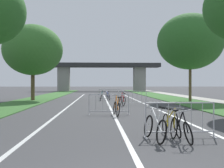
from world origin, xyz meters
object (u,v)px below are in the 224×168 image
tree_right_maple_mid (190,42)px  bicycle_black_0 (182,129)px  bicycle_orange_6 (117,108)px  tree_left_pine_far (33,50)px  crowd_barrier_second (109,105)px  bicycle_blue_2 (108,96)px  bicycle_red_5 (122,101)px  crowd_barrier_fourth (110,95)px  bicycle_teal_1 (101,97)px  bicycle_yellow_4 (169,124)px  bicycle_white_3 (155,128)px  crowd_barrier_nearest (180,120)px  crowd_barrier_third (132,98)px

tree_right_maple_mid → bicycle_black_0: tree_right_maple_mid is taller
bicycle_black_0 → bicycle_orange_6: (-1.37, 6.64, 0.02)m
tree_left_pine_far → crowd_barrier_second: size_ratio=3.36×
bicycle_blue_2 → bicycle_red_5: size_ratio=1.03×
crowd_barrier_fourth → bicycle_teal_1: 1.03m
tree_right_maple_mid → bicycle_yellow_4: bearing=-109.4°
tree_left_pine_far → bicycle_yellow_4: bearing=-66.4°
bicycle_white_3 → crowd_barrier_second: bearing=89.9°
tree_right_maple_mid → crowd_barrier_fourth: (-7.20, 1.88, -4.86)m
crowd_barrier_second → bicycle_blue_2: bearing=88.2°
bicycle_teal_1 → tree_right_maple_mid: bearing=-7.2°
bicycle_blue_2 → bicycle_red_5: bearing=-91.8°
tree_left_pine_far → bicycle_black_0: tree_left_pine_far is taller
tree_left_pine_far → bicycle_teal_1: tree_left_pine_far is taller
bicycle_yellow_4 → crowd_barrier_nearest: bearing=120.8°
bicycle_black_0 → crowd_barrier_fourth: bearing=-88.2°
crowd_barrier_second → bicycle_red_5: size_ratio=1.28×
crowd_barrier_fourth → bicycle_black_0: bearing=-86.7°
bicycle_black_0 → bicycle_red_5: bicycle_red_5 is taller
bicycle_teal_1 → bicycle_white_3: size_ratio=0.97×
crowd_barrier_nearest → bicycle_yellow_4: 0.45m
tree_left_pine_far → tree_right_maple_mid: size_ratio=0.89×
bicycle_white_3 → bicycle_yellow_4: size_ratio=1.07×
tree_left_pine_far → crowd_barrier_nearest: (8.42, -19.16, -4.18)m
tree_right_maple_mid → bicycle_red_5: 9.75m
tree_left_pine_far → bicycle_yellow_4: 20.96m
tree_left_pine_far → bicycle_teal_1: 7.66m
tree_left_pine_far → bicycle_black_0: 21.86m
crowd_barrier_nearest → bicycle_teal_1: 19.24m
crowd_barrier_nearest → bicycle_teal_1: (-2.10, 19.13, -0.15)m
crowd_barrier_third → bicycle_black_0: 13.74m
tree_right_maple_mid → bicycle_blue_2: 9.22m
tree_right_maple_mid → bicycle_red_5: size_ratio=4.81×
bicycle_white_3 → bicycle_teal_1: bearing=85.4°
bicycle_yellow_4 → tree_right_maple_mid: bearing=-110.8°
bicycle_red_5 → bicycle_blue_2: bearing=85.6°
bicycle_yellow_4 → bicycle_black_0: bearing=95.6°
crowd_barrier_third → bicycle_teal_1: 6.39m
crowd_barrier_nearest → bicycle_teal_1: bearing=96.3°
bicycle_black_0 → bicycle_teal_1: size_ratio=0.94×
tree_right_maple_mid → bicycle_teal_1: tree_right_maple_mid is taller
crowd_barrier_nearest → bicycle_red_5: bearing=93.0°
bicycle_white_3 → bicycle_red_5: bearing=80.9°
crowd_barrier_second → bicycle_teal_1: crowd_barrier_second is taller
bicycle_orange_6 → bicycle_blue_2: bearing=83.8°
crowd_barrier_third → bicycle_yellow_4: size_ratio=1.27×
bicycle_red_5 → bicycle_orange_6: size_ratio=0.95×
bicycle_blue_2 → bicycle_white_3: size_ratio=0.96×
crowd_barrier_nearest → bicycle_orange_6: crowd_barrier_nearest is taller
bicycle_white_3 → bicycle_orange_6: (-0.66, 6.46, 0.01)m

